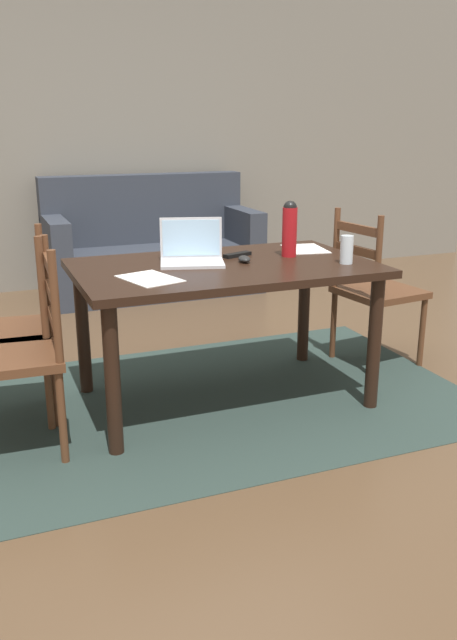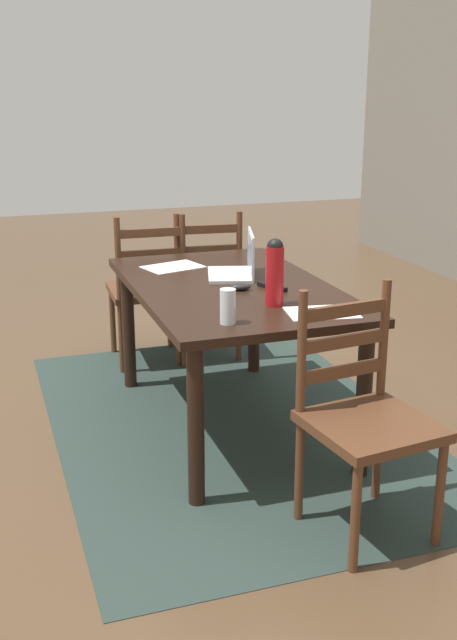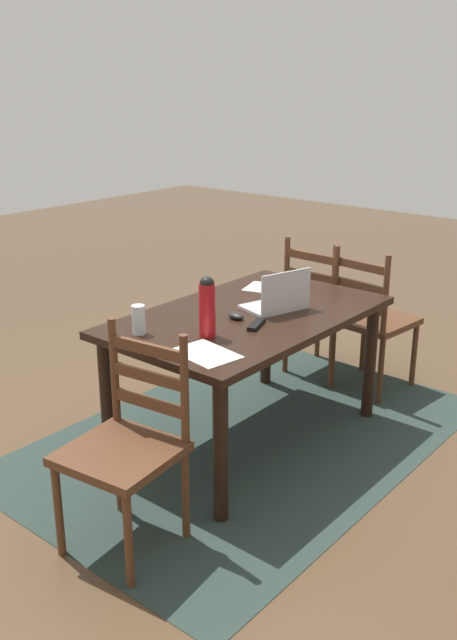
% 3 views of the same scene
% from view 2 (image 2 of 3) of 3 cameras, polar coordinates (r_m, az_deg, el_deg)
% --- Properties ---
extents(ground_plane, '(14.00, 14.00, 0.00)m').
position_cam_2_polar(ground_plane, '(3.93, 0.16, -7.86)').
color(ground_plane, brown).
extents(area_rug, '(2.59, 1.76, 0.01)m').
position_cam_2_polar(area_rug, '(3.93, 0.16, -7.82)').
color(area_rug, '#283833').
rests_on(area_rug, ground).
extents(dining_table, '(1.52, 0.92, 0.74)m').
position_cam_2_polar(dining_table, '(3.70, 0.17, 1.29)').
color(dining_table, black).
rests_on(dining_table, ground).
extents(chair_left_far, '(0.48, 0.48, 0.95)m').
position_cam_2_polar(chair_left_far, '(4.76, -1.86, 2.61)').
color(chair_left_far, '#56331E').
rests_on(chair_left_far, ground).
extents(chair_right_far, '(0.49, 0.49, 0.95)m').
position_cam_2_polar(chair_right_far, '(2.93, 10.22, -7.34)').
color(chair_right_far, '#56331E').
rests_on(chair_right_far, ground).
extents(chair_left_near, '(0.46, 0.46, 0.95)m').
position_cam_2_polar(chair_left_near, '(4.67, -6.16, 2.23)').
color(chair_left_near, '#56331E').
rests_on(chair_left_near, ground).
extents(laptop, '(0.37, 0.30, 0.23)m').
position_cam_2_polar(laptop, '(3.82, 0.81, 4.16)').
color(laptop, silver).
rests_on(laptop, dining_table).
extents(water_bottle, '(0.08, 0.08, 0.30)m').
position_cam_2_polar(water_bottle, '(3.29, 3.50, 3.72)').
color(water_bottle, '#A81419').
rests_on(water_bottle, dining_table).
extents(drinking_glass, '(0.07, 0.07, 0.14)m').
position_cam_2_polar(drinking_glass, '(3.05, -0.05, 1.03)').
color(drinking_glass, silver).
rests_on(drinking_glass, dining_table).
extents(computer_mouse, '(0.07, 0.11, 0.03)m').
position_cam_2_polar(computer_mouse, '(3.57, 0.91, 2.53)').
color(computer_mouse, black).
rests_on(computer_mouse, dining_table).
extents(tv_remote, '(0.17, 0.10, 0.02)m').
position_cam_2_polar(tv_remote, '(3.60, 3.31, 2.52)').
color(tv_remote, black).
rests_on(tv_remote, dining_table).
extents(paper_stack_left, '(0.29, 0.34, 0.00)m').
position_cam_2_polar(paper_stack_left, '(4.03, -4.20, 4.01)').
color(paper_stack_left, white).
rests_on(paper_stack_left, dining_table).
extents(paper_stack_right, '(0.26, 0.33, 0.00)m').
position_cam_2_polar(paper_stack_right, '(3.23, 7.05, 0.55)').
color(paper_stack_right, white).
rests_on(paper_stack_right, dining_table).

